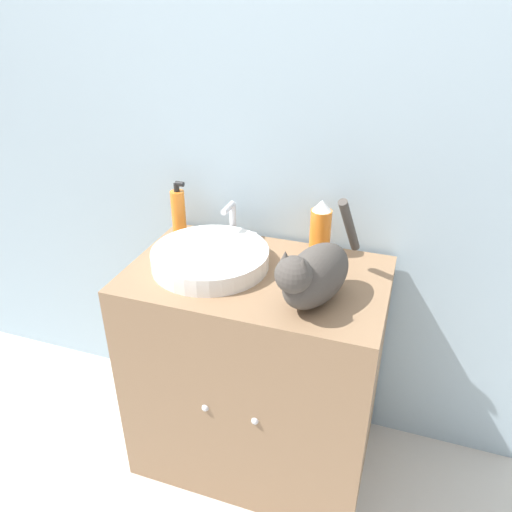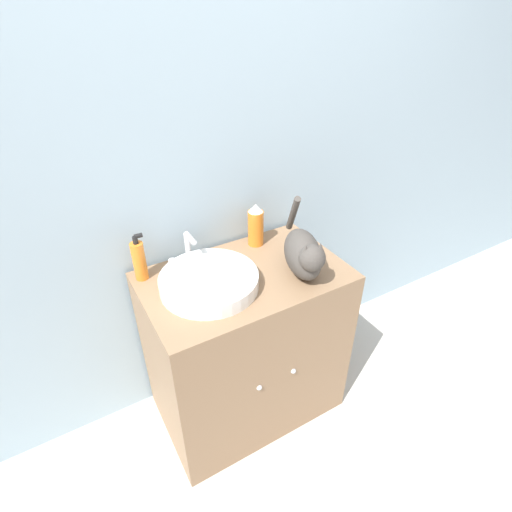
{
  "view_description": "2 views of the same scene",
  "coord_description": "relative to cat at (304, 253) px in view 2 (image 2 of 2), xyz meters",
  "views": [
    {
      "loc": [
        0.44,
        -1.04,
        1.63
      ],
      "look_at": [
        0.01,
        0.22,
        0.9
      ],
      "focal_mm": 35.0,
      "sensor_mm": 36.0,
      "label": 1
    },
    {
      "loc": [
        -0.62,
        -0.9,
        1.78
      ],
      "look_at": [
        0.02,
        0.21,
        0.93
      ],
      "focal_mm": 28.0,
      "sensor_mm": 36.0,
      "label": 2
    }
  ],
  "objects": [
    {
      "name": "ground_plane",
      "position": [
        -0.21,
        -0.15,
        -0.91
      ],
      "size": [
        8.0,
        8.0,
        0.0
      ],
      "primitive_type": "plane",
      "color": "beige"
    },
    {
      "name": "wall_back",
      "position": [
        -0.21,
        0.41,
        0.34
      ],
      "size": [
        6.0,
        0.05,
        2.5
      ],
      "color": "#9EB7C6",
      "rests_on": "ground_plane"
    },
    {
      "name": "vanity_cabinet",
      "position": [
        -0.21,
        0.11,
        -0.51
      ],
      "size": [
        0.84,
        0.53,
        0.82
      ],
      "color": "#8C6B4C",
      "rests_on": "ground_plane"
    },
    {
      "name": "sink_basin",
      "position": [
        -0.37,
        0.11,
        -0.07
      ],
      "size": [
        0.38,
        0.38,
        0.06
      ],
      "color": "white",
      "rests_on": "vanity_cabinet"
    },
    {
      "name": "faucet",
      "position": [
        -0.37,
        0.31,
        -0.03
      ],
      "size": [
        0.18,
        0.1,
        0.15
      ],
      "color": "silver",
      "rests_on": "vanity_cabinet"
    },
    {
      "name": "cat",
      "position": [
        0.0,
        0.0,
        0.0
      ],
      "size": [
        0.22,
        0.4,
        0.28
      ],
      "rotation": [
        0.0,
        0.0,
        -1.92
      ],
      "color": "#47423D",
      "rests_on": "vanity_cabinet"
    },
    {
      "name": "soap_bottle",
      "position": [
        -0.57,
        0.3,
        -0.01
      ],
      "size": [
        0.05,
        0.05,
        0.2
      ],
      "color": "orange",
      "rests_on": "vanity_cabinet"
    },
    {
      "name": "spray_bottle",
      "position": [
        -0.05,
        0.3,
        -0.0
      ],
      "size": [
        0.07,
        0.07,
        0.2
      ],
      "color": "orange",
      "rests_on": "vanity_cabinet"
    }
  ]
}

